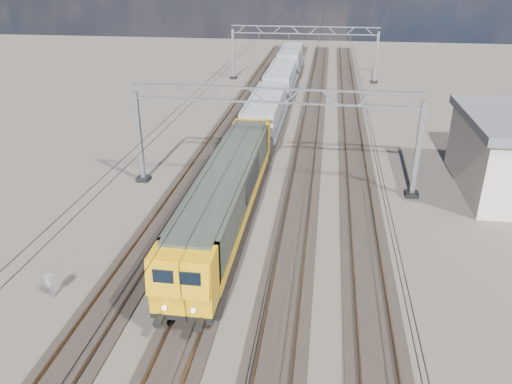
# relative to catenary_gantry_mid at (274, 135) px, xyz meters

# --- Properties ---
(ground) EXTENTS (160.00, 160.00, 0.00)m
(ground) POSITION_rel_catenary_gantry_mid_xyz_m (-0.00, -4.00, -3.91)
(ground) COLOR #29241F
(ground) RESTS_ON ground
(track_outer_west) EXTENTS (2.60, 140.00, 0.30)m
(track_outer_west) POSITION_rel_catenary_gantry_mid_xyz_m (-6.00, -4.00, -3.83)
(track_outer_west) COLOR black
(track_outer_west) RESTS_ON ground
(track_loco) EXTENTS (2.60, 140.00, 0.30)m
(track_loco) POSITION_rel_catenary_gantry_mid_xyz_m (-2.00, -4.00, -3.83)
(track_loco) COLOR black
(track_loco) RESTS_ON ground
(track_inner_east) EXTENTS (2.60, 140.00, 0.30)m
(track_inner_east) POSITION_rel_catenary_gantry_mid_xyz_m (2.00, -4.00, -3.83)
(track_inner_east) COLOR black
(track_inner_east) RESTS_ON ground
(track_outer_east) EXTENTS (2.60, 140.00, 0.30)m
(track_outer_east) POSITION_rel_catenary_gantry_mid_xyz_m (6.00, -4.00, -3.83)
(track_outer_east) COLOR black
(track_outer_east) RESTS_ON ground
(catenary_gantry_mid) EXTENTS (19.90, 0.90, 7.11)m
(catenary_gantry_mid) POSITION_rel_catenary_gantry_mid_xyz_m (0.00, 0.00, 0.00)
(catenary_gantry_mid) COLOR #979BA5
(catenary_gantry_mid) RESTS_ON ground
(catenary_gantry_far) EXTENTS (19.90, 0.90, 7.11)m
(catenary_gantry_far) POSITION_rel_catenary_gantry_mid_xyz_m (0.00, 36.00, 0.00)
(catenary_gantry_far) COLOR #979BA5
(catenary_gantry_far) RESTS_ON ground
(overhead_wires) EXTENTS (12.03, 140.00, 0.53)m
(overhead_wires) POSITION_rel_catenary_gantry_mid_xyz_m (-0.00, 4.00, 1.84)
(overhead_wires) COLOR black
(overhead_wires) RESTS_ON ground
(locomotive) EXTENTS (2.76, 21.10, 3.62)m
(locomotive) POSITION_rel_catenary_gantry_mid_xyz_m (-2.00, -6.11, -1.58)
(locomotive) COLOR black
(locomotive) RESTS_ON ground
(hopper_wagon_lead) EXTENTS (3.38, 13.00, 3.25)m
(hopper_wagon_lead) POSITION_rel_catenary_gantry_mid_xyz_m (-2.00, 11.59, -1.67)
(hopper_wagon_lead) COLOR black
(hopper_wagon_lead) RESTS_ON ground
(hopper_wagon_mid) EXTENTS (3.38, 13.00, 3.25)m
(hopper_wagon_mid) POSITION_rel_catenary_gantry_mid_xyz_m (-2.00, 25.79, -1.67)
(hopper_wagon_mid) COLOR black
(hopper_wagon_mid) RESTS_ON ground
(hopper_wagon_third) EXTENTS (3.38, 13.00, 3.25)m
(hopper_wagon_third) POSITION_rel_catenary_gantry_mid_xyz_m (-2.00, 39.99, -1.67)
(hopper_wagon_third) COLOR black
(hopper_wagon_third) RESTS_ON ground
(trackside_cabinet) EXTENTS (0.50, 0.44, 1.23)m
(trackside_cabinet) POSITION_rel_catenary_gantry_mid_xyz_m (-8.91, -14.08, -2.97)
(trackside_cabinet) COLOR #979BA5
(trackside_cabinet) RESTS_ON ground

